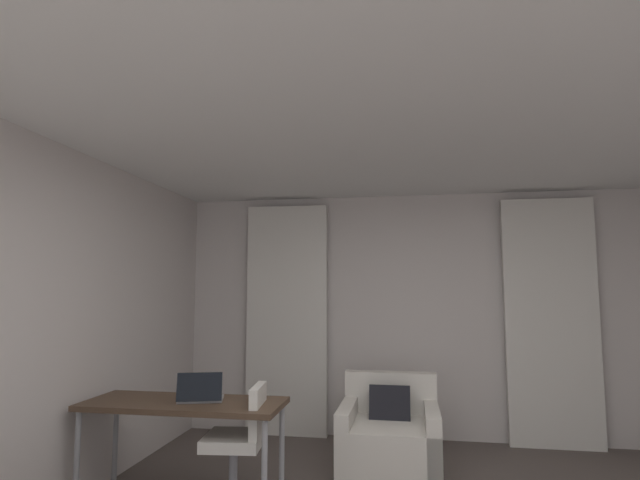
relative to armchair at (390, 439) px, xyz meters
The scene contains 8 objects.
wall_window 1.48m from the armchair, 77.25° to the left, with size 5.12×0.06×2.60m.
ceiling 3.09m from the armchair, 83.26° to the right, with size 5.12×6.12×0.06m, color white.
curtain_left_panel 1.75m from the armchair, 141.40° to the left, with size 0.90×0.06×2.50m.
curtain_right_panel 2.09m from the armchair, 29.47° to the left, with size 0.90×0.06×2.50m.
armchair is the anchor object (origin of this frame).
desk 1.79m from the armchair, 147.09° to the right, with size 1.46×0.57×0.74m.
desk_chair 1.43m from the armchair, 135.83° to the right, with size 0.48×0.48×0.88m.
laptop 1.72m from the armchair, 144.95° to the right, with size 0.38×0.33×0.22m.
Camera 1 is at (-0.10, -2.47, 1.55)m, focal length 27.69 mm.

